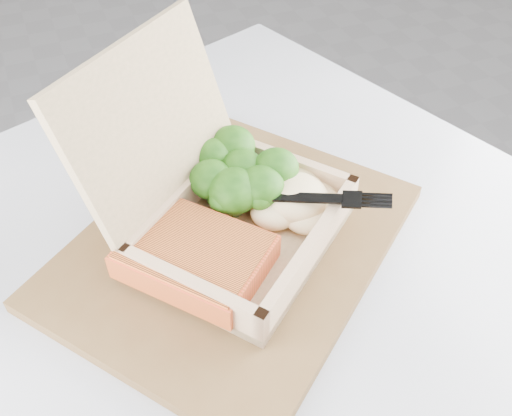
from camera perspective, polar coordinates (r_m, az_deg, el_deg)
name	(u,v)px	position (r m, az deg, el deg)	size (l,w,h in m)	color
floor	(155,317)	(1.41, -10.10, -10.69)	(4.00, 4.00, 0.00)	gray
cafe_table	(234,388)	(0.69, -2.18, -17.53)	(0.96, 0.96, 0.71)	black
serving_tray	(233,244)	(0.57, -2.34, -3.63)	(0.34, 0.27, 0.01)	brown
takeout_container	(215,196)	(0.54, -4.13, 1.16)	(0.28, 0.28, 0.18)	tan
salmon_fillet	(196,257)	(0.52, -6.06, -4.85)	(0.10, 0.13, 0.03)	#E6502D
broccoli_pile	(242,174)	(0.58, -1.38, 3.39)	(0.12, 0.12, 0.04)	#377A1B
mashed_potatoes	(296,197)	(0.56, 3.98, 1.11)	(0.10, 0.09, 0.04)	beige
plastic_fork	(263,194)	(0.55, 0.66, 1.37)	(0.14, 0.10, 0.02)	black
receipt	(160,147)	(0.70, -9.59, 6.01)	(0.07, 0.13, 0.00)	silver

